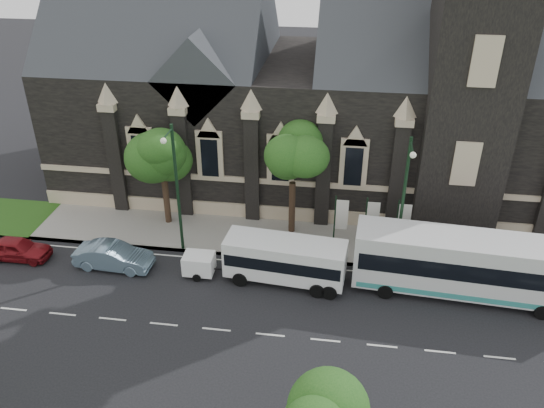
% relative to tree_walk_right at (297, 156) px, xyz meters
% --- Properties ---
extents(ground, '(160.00, 160.00, 0.00)m').
position_rel_tree_walk_right_xyz_m(ground, '(-3.21, -10.71, -5.82)').
color(ground, black).
rests_on(ground, ground).
extents(sidewalk, '(80.00, 5.00, 0.15)m').
position_rel_tree_walk_right_xyz_m(sidewalk, '(-3.21, -1.21, -5.74)').
color(sidewalk, gray).
rests_on(sidewalk, ground).
extents(museum, '(40.00, 17.70, 29.90)m').
position_rel_tree_walk_right_xyz_m(museum, '(1.90, 8.07, 2.35)').
color(museum, black).
rests_on(museum, ground).
extents(tree_walk_right, '(4.08, 4.08, 7.80)m').
position_rel_tree_walk_right_xyz_m(tree_walk_right, '(0.00, 0.00, 0.00)').
color(tree_walk_right, black).
rests_on(tree_walk_right, ground).
extents(tree_walk_left, '(3.91, 3.91, 7.64)m').
position_rel_tree_walk_right_xyz_m(tree_walk_left, '(-9.01, -0.01, -0.08)').
color(tree_walk_left, black).
rests_on(tree_walk_left, ground).
extents(street_lamp_near, '(0.36, 1.88, 9.00)m').
position_rel_tree_walk_right_xyz_m(street_lamp_near, '(6.79, -3.62, -0.71)').
color(street_lamp_near, black).
rests_on(street_lamp_near, ground).
extents(street_lamp_mid, '(0.36, 1.88, 9.00)m').
position_rel_tree_walk_right_xyz_m(street_lamp_mid, '(-7.21, -3.62, -0.71)').
color(street_lamp_mid, black).
rests_on(street_lamp_mid, ground).
extents(banner_flag_left, '(0.90, 0.10, 4.00)m').
position_rel_tree_walk_right_xyz_m(banner_flag_left, '(3.08, -1.71, -3.43)').
color(banner_flag_left, black).
rests_on(banner_flag_left, ground).
extents(banner_flag_center, '(0.90, 0.10, 4.00)m').
position_rel_tree_walk_right_xyz_m(banner_flag_center, '(5.08, -1.71, -3.43)').
color(banner_flag_center, black).
rests_on(banner_flag_center, ground).
extents(banner_flag_right, '(0.90, 0.10, 4.00)m').
position_rel_tree_walk_right_xyz_m(banner_flag_right, '(7.08, -1.71, -3.43)').
color(banner_flag_right, black).
rests_on(banner_flag_right, ground).
extents(tour_coach, '(13.53, 3.83, 3.90)m').
position_rel_tree_walk_right_xyz_m(tour_coach, '(10.85, -5.58, -3.70)').
color(tour_coach, silver).
rests_on(tour_coach, ground).
extents(shuttle_bus, '(7.51, 3.16, 2.83)m').
position_rel_tree_walk_right_xyz_m(shuttle_bus, '(0.01, -5.77, -4.18)').
color(shuttle_bus, white).
rests_on(shuttle_bus, ground).
extents(box_trailer, '(2.73, 1.60, 1.46)m').
position_rel_tree_walk_right_xyz_m(box_trailer, '(-5.40, -5.94, -4.99)').
color(box_trailer, white).
rests_on(box_trailer, ground).
extents(sedan, '(5.05, 1.95, 1.64)m').
position_rel_tree_walk_right_xyz_m(sedan, '(-11.00, -5.93, -5.00)').
color(sedan, slate).
rests_on(sedan, ground).
extents(car_far_red, '(4.36, 1.81, 1.48)m').
position_rel_tree_walk_right_xyz_m(car_far_red, '(-17.63, -5.87, -5.08)').
color(car_far_red, maroon).
rests_on(car_far_red, ground).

